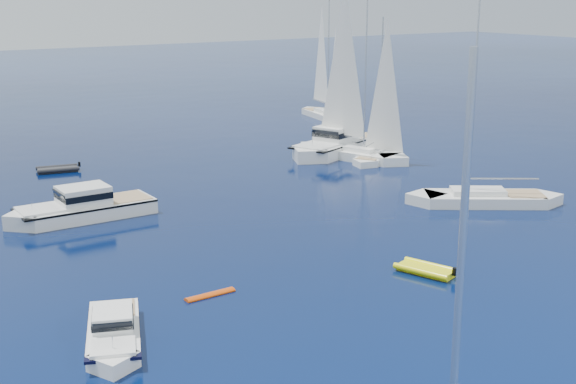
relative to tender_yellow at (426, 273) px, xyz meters
name	(u,v)px	position (x,y,z in m)	size (l,w,h in m)	color
motor_cruiser_left	(114,343)	(-18.51, 1.12, 0.00)	(2.41, 7.89, 2.07)	white
motor_cruiser_centre	(82,219)	(-13.03, 21.77, 0.00)	(3.52, 11.49, 3.02)	silver
motor_cruiser_distant	(335,153)	(15.86, 30.23, 0.00)	(4.15, 13.56, 3.56)	white
sailboat_mid_r	(484,204)	(14.05, 8.62, 0.00)	(3.28, 12.61, 18.53)	silver
sailboat_centre	(376,160)	(17.44, 25.67, 0.00)	(2.47, 9.52, 13.99)	white
sailboat_sails_r	(352,158)	(15.94, 27.49, 0.00)	(3.41, 13.10, 19.26)	white
sailboat_sails_far	(324,118)	(28.09, 49.02, 0.00)	(2.86, 10.99, 16.15)	silver
tender_yellow	(426,273)	(0.00, 0.00, 0.00)	(1.98, 3.61, 0.95)	#F1F00E
tender_grey_far	(58,172)	(-9.92, 37.47, 0.00)	(2.10, 3.86, 0.95)	black
kayak_orange	(210,296)	(-12.08, 3.82, 0.00)	(0.56, 2.88, 0.30)	#C64109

